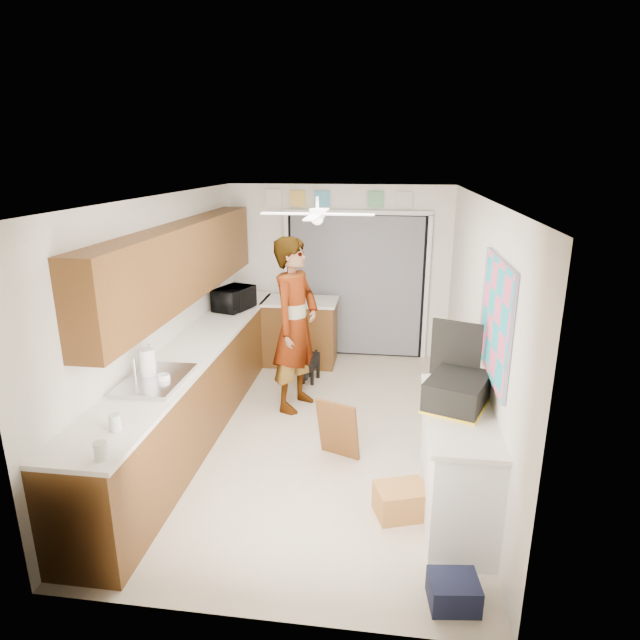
{
  "coord_description": "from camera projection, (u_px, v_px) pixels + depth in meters",
  "views": [
    {
      "loc": [
        0.75,
        -5.16,
        2.87
      ],
      "look_at": [
        0.0,
        0.4,
        1.15
      ],
      "focal_mm": 30.0,
      "sensor_mm": 36.0,
      "label": 1
    }
  ],
  "objects": [
    {
      "name": "floor",
      "position": [
        315.0,
        431.0,
        5.82
      ],
      "size": [
        5.0,
        5.0,
        0.0
      ],
      "primitive_type": "plane",
      "color": "#C0B59B",
      "rests_on": "ground"
    },
    {
      "name": "ceiling",
      "position": [
        314.0,
        197.0,
        5.09
      ],
      "size": [
        5.0,
        5.0,
        0.0
      ],
      "primitive_type": "plane",
      "rotation": [
        3.14,
        0.0,
        0.0
      ],
      "color": "white",
      "rests_on": "ground"
    },
    {
      "name": "wall_back",
      "position": [
        339.0,
        272.0,
        7.83
      ],
      "size": [
        3.2,
        0.0,
        3.2
      ],
      "primitive_type": "plane",
      "rotation": [
        1.57,
        0.0,
        0.0
      ],
      "color": "white",
      "rests_on": "ground"
    },
    {
      "name": "wall_front",
      "position": [
        253.0,
        449.0,
        3.09
      ],
      "size": [
        3.2,
        0.0,
        3.2
      ],
      "primitive_type": "plane",
      "rotation": [
        -1.57,
        0.0,
        0.0
      ],
      "color": "white",
      "rests_on": "ground"
    },
    {
      "name": "wall_left",
      "position": [
        166.0,
        316.0,
        5.66
      ],
      "size": [
        0.0,
        5.0,
        5.0
      ],
      "primitive_type": "plane",
      "rotation": [
        1.57,
        0.0,
        1.57
      ],
      "color": "white",
      "rests_on": "ground"
    },
    {
      "name": "wall_right",
      "position": [
        476.0,
        328.0,
        5.25
      ],
      "size": [
        0.0,
        5.0,
        5.0
      ],
      "primitive_type": "plane",
      "rotation": [
        1.57,
        0.0,
        -1.57
      ],
      "color": "white",
      "rests_on": "ground"
    },
    {
      "name": "left_base_cabinets",
      "position": [
        198.0,
        387.0,
        5.86
      ],
      "size": [
        0.6,
        4.8,
        0.9
      ],
      "primitive_type": "cube",
      "color": "brown",
      "rests_on": "floor"
    },
    {
      "name": "left_countertop",
      "position": [
        196.0,
        347.0,
        5.72
      ],
      "size": [
        0.62,
        4.8,
        0.04
      ],
      "primitive_type": "cube",
      "color": "white",
      "rests_on": "left_base_cabinets"
    },
    {
      "name": "upper_cabinets",
      "position": [
        183.0,
        262.0,
        5.67
      ],
      "size": [
        0.32,
        4.0,
        0.8
      ],
      "primitive_type": "cube",
      "color": "brown",
      "rests_on": "wall_left"
    },
    {
      "name": "sink_basin",
      "position": [
        156.0,
        381.0,
        4.76
      ],
      "size": [
        0.5,
        0.76,
        0.06
      ],
      "primitive_type": "cube",
      "color": "silver",
      "rests_on": "left_countertop"
    },
    {
      "name": "faucet",
      "position": [
        135.0,
        370.0,
        4.76
      ],
      "size": [
        0.03,
        0.03,
        0.22
      ],
      "primitive_type": "cylinder",
      "color": "silver",
      "rests_on": "left_countertop"
    },
    {
      "name": "peninsula_base",
      "position": [
        300.0,
        333.0,
        7.65
      ],
      "size": [
        1.0,
        0.6,
        0.9
      ],
      "primitive_type": "cube",
      "color": "brown",
      "rests_on": "floor"
    },
    {
      "name": "peninsula_top",
      "position": [
        300.0,
        301.0,
        7.51
      ],
      "size": [
        1.04,
        0.64,
        0.04
      ],
      "primitive_type": "cube",
      "color": "white",
      "rests_on": "peninsula_base"
    },
    {
      "name": "back_opening_recess",
      "position": [
        356.0,
        286.0,
        7.82
      ],
      "size": [
        2.0,
        0.06,
        2.1
      ],
      "primitive_type": "cube",
      "color": "black",
      "rests_on": "wall_back"
    },
    {
      "name": "curtain_panel",
      "position": [
        356.0,
        287.0,
        7.79
      ],
      "size": [
        1.9,
        0.03,
        2.05
      ],
      "primitive_type": "cube",
      "color": "gray",
      "rests_on": "wall_back"
    },
    {
      "name": "door_trim_left",
      "position": [
        287.0,
        285.0,
        7.93
      ],
      "size": [
        0.06,
        0.04,
        2.1
      ],
      "primitive_type": "cube",
      "color": "white",
      "rests_on": "wall_back"
    },
    {
      "name": "door_trim_right",
      "position": [
        427.0,
        289.0,
        7.66
      ],
      "size": [
        0.06,
        0.04,
        2.1
      ],
      "primitive_type": "cube",
      "color": "white",
      "rests_on": "wall_back"
    },
    {
      "name": "door_trim_head",
      "position": [
        357.0,
        212.0,
        7.48
      ],
      "size": [
        2.1,
        0.04,
        0.06
      ],
      "primitive_type": "cube",
      "color": "white",
      "rests_on": "wall_back"
    },
    {
      "name": "header_frame_0",
      "position": [
        298.0,
        199.0,
        7.57
      ],
      "size": [
        0.22,
        0.02,
        0.22
      ],
      "primitive_type": "cube",
      "color": "#FAC853",
      "rests_on": "wall_back"
    },
    {
      "name": "header_frame_1",
      "position": [
        322.0,
        199.0,
        7.52
      ],
      "size": [
        0.22,
        0.02,
        0.22
      ],
      "primitive_type": "cube",
      "color": "#53BADF",
      "rests_on": "wall_back"
    },
    {
      "name": "header_frame_3",
      "position": [
        376.0,
        199.0,
        7.43
      ],
      "size": [
        0.22,
        0.02,
        0.22
      ],
      "primitive_type": "cube",
      "color": "#65B07A",
      "rests_on": "wall_back"
    },
    {
      "name": "header_frame_4",
      "position": [
        405.0,
        200.0,
        7.37
      ],
      "size": [
        0.22,
        0.02,
        0.22
      ],
      "primitive_type": "cube",
      "color": "silver",
      "rests_on": "wall_back"
    },
    {
      "name": "route66_sign",
      "position": [
        274.0,
        198.0,
        7.61
      ],
      "size": [
        0.22,
        0.02,
        0.26
      ],
      "primitive_type": "cube",
      "color": "silver",
      "rests_on": "wall_back"
    },
    {
      "name": "right_counter_base",
      "position": [
        457.0,
        464.0,
        4.38
      ],
      "size": [
        0.5,
        1.4,
        0.9
      ],
      "primitive_type": "cube",
      "color": "white",
      "rests_on": "floor"
    },
    {
      "name": "right_counter_top",
      "position": [
        460.0,
        413.0,
        4.25
      ],
      "size": [
        0.54,
        1.44,
        0.04
      ],
      "primitive_type": "cube",
      "color": "white",
      "rests_on": "right_counter_base"
    },
    {
      "name": "abstract_painting",
      "position": [
        495.0,
        319.0,
        4.19
      ],
      "size": [
        0.03,
        1.15,
        0.95
      ],
      "primitive_type": "cube",
      "color": "#F65A88",
      "rests_on": "wall_right"
    },
    {
      "name": "ceiling_fan",
      "position": [
        317.0,
        214.0,
        5.33
      ],
      "size": [
        1.14,
        1.14,
        0.24
      ],
      "primitive_type": "cube",
      "color": "white",
      "rests_on": "ceiling"
    },
    {
      "name": "microwave",
      "position": [
        234.0,
        299.0,
        7.0
      ],
      "size": [
        0.51,
        0.62,
        0.3
      ],
      "primitive_type": "imported",
      "rotation": [
        0.0,
        0.0,
        1.25
      ],
      "color": "black",
      "rests_on": "left_countertop"
    },
    {
      "name": "soap_bottle",
      "position": [
        150.0,
        359.0,
        4.94
      ],
      "size": [
        0.13,
        0.13,
        0.28
      ],
      "primitive_type": "imported",
      "rotation": [
        0.0,
        0.0,
        0.26
      ],
      "color": "silver",
      "rests_on": "left_countertop"
    },
    {
      "name": "cup",
      "position": [
        163.0,
        379.0,
        4.71
      ],
      "size": [
        0.12,
        0.12,
        0.09
      ],
      "primitive_type": "imported",
      "rotation": [
        0.0,
        0.0,
        0.05
      ],
      "color": "white",
      "rests_on": "left_countertop"
    },
    {
      "name": "jar_a",
      "position": [
        101.0,
        451.0,
        3.54
      ],
      "size": [
        0.12,
        0.12,
        0.12
      ],
      "primitive_type": "cylinder",
      "rotation": [
        0.0,
        0.0,
        0.43
      ],
      "color": "silver",
      "rests_on": "left_countertop"
    },
    {
      "name": "jar_b",
      "position": [
        115.0,
        422.0,
        3.92
      ],
      "size": [
        0.11,
        0.11,
        0.13
      ],
      "primitive_type": "cylinder",
      "rotation": [
        0.0,
        0.0,
        -0.35
      ],
      "color": "silver",
      "rests_on": "left_countertop"
    },
    {
      "name": "paper_towel_roll",
      "position": [
        148.0,
        364.0,
        4.79
      ],
      "size": [
        0.13,
        0.13,
        0.29
      ],
      "primitive_type": "cylinder",
      "rotation": [
        0.0,
        0.0,
        -0.02
      ],
      "color": "white",
      "rests_on": "left_countertop"
    },
    {
      "name": "suitcase",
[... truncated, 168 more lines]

